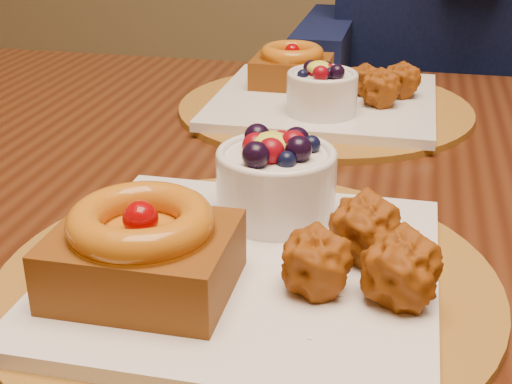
% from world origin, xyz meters
% --- Properties ---
extents(dining_table, '(1.60, 0.90, 0.76)m').
position_xyz_m(dining_table, '(-0.12, 0.13, 0.68)').
color(dining_table, '#361609').
rests_on(dining_table, ground).
extents(place_setting_near, '(0.38, 0.38, 0.09)m').
position_xyz_m(place_setting_near, '(-0.12, -0.09, 0.78)').
color(place_setting_near, brown).
rests_on(place_setting_near, dining_table).
extents(place_setting_far, '(0.38, 0.38, 0.08)m').
position_xyz_m(place_setting_far, '(-0.12, 0.34, 0.78)').
color(place_setting_far, brown).
rests_on(place_setting_far, dining_table).
extents(chair_far, '(0.56, 0.56, 0.99)m').
position_xyz_m(chair_far, '(0.03, 0.84, 0.55)').
color(chair_far, black).
rests_on(chair_far, ground).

